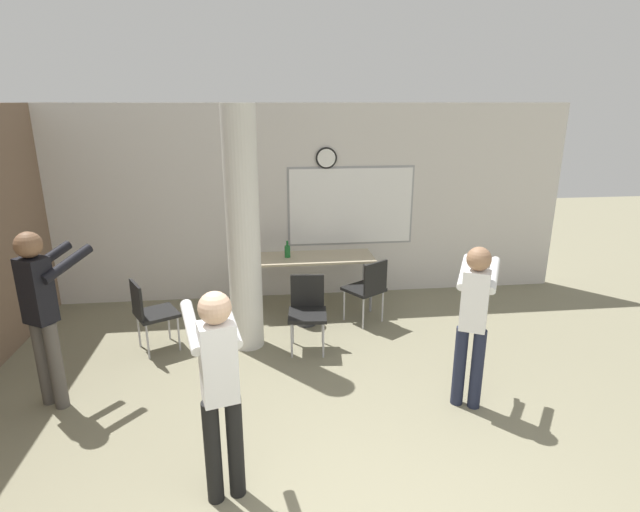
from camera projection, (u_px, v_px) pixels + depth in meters
The scene contains 11 objects.
wall_back at pixel (298, 203), 7.25m from camera, with size 8.00×0.15×2.80m.
support_pillar at pixel (243, 232), 5.63m from camera, with size 0.38×0.38×2.80m.
folding_table at pixel (311, 260), 6.93m from camera, with size 1.72×0.61×0.75m.
bottle_on_table at pixel (287, 251), 6.87m from camera, with size 0.08×0.08×0.23m.
waste_bin at pixel (306, 311), 6.54m from camera, with size 0.26×0.26×0.37m.
chair_table_right at pixel (368, 286), 6.49m from camera, with size 0.61×0.61×0.87m.
chair_table_front at pixel (307, 308), 5.82m from camera, with size 0.48×0.48×0.87m.
chair_near_pillar at pixel (150, 310), 5.75m from camera, with size 0.59×0.59×0.87m.
person_playing_side at pixel (474, 315), 4.58m from camera, with size 0.54×0.67×1.59m.
person_watching_back at pixel (42, 306), 4.57m from camera, with size 0.60×0.69×1.73m.
person_playing_front at pixel (219, 381), 3.46m from camera, with size 0.47×0.64×1.63m.
Camera 1 is at (-0.50, -2.09, 2.81)m, focal length 28.00 mm.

